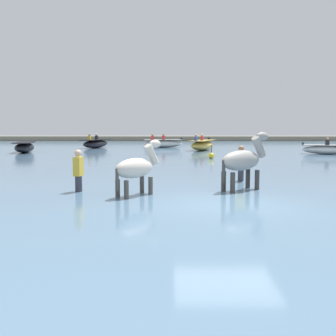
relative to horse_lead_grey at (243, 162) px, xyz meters
The scene contains 13 objects.
ground_plane 2.56m from the horse_lead_grey, 109.64° to the right, with size 120.00×120.00×0.00m, color #666051.
water_surface 8.00m from the horse_lead_grey, 95.43° to the left, with size 90.00×90.00×0.43m, color slate.
horse_lead_grey is the anchor object (origin of this frame).
horse_trailing_pinto 3.18m from the horse_lead_grey, 162.07° to the right, with size 1.34×1.56×1.91m.
boat_distant_west 20.34m from the horse_lead_grey, 126.45° to the left, with size 1.78×3.42×0.70m.
boat_far_inshore 19.13m from the horse_lead_grey, 89.45° to the left, with size 2.50×4.02×1.21m.
boat_mid_channel 16.86m from the horse_lead_grey, 62.17° to the left, with size 3.25×1.97×1.08m.
boat_mid_outer 22.65m from the horse_lead_grey, 97.10° to the left, with size 3.39×1.84×1.14m.
boat_far_offshore 23.41m from the horse_lead_grey, 110.63° to the left, with size 2.18×3.61×1.17m.
person_onlooker_right 2.07m from the horse_lead_grey, 82.24° to the left, with size 0.32×0.37×1.63m.
person_wading_mid 4.77m from the horse_lead_grey, behind, with size 0.25×0.35×1.63m.
channel_buoy 11.34m from the horse_lead_grey, 89.31° to the left, with size 0.33×0.33×0.76m.
far_shoreline 37.03m from the horse_lead_grey, 91.16° to the left, with size 80.00×2.40×0.96m, color gray.
Camera 1 is at (-1.31, -10.23, 2.36)m, focal length 45.45 mm.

